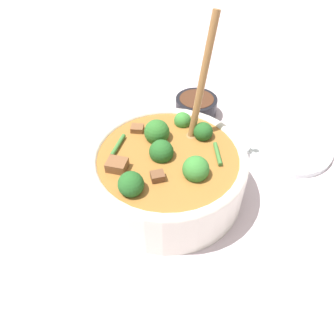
# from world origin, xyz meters

# --- Properties ---
(ground_plane) EXTENTS (4.00, 4.00, 0.00)m
(ground_plane) POSITION_xyz_m (0.00, 0.00, 0.00)
(ground_plane) COLOR silver
(stew_bowl) EXTENTS (0.26, 0.26, 0.28)m
(stew_bowl) POSITION_xyz_m (0.00, -0.00, 0.05)
(stew_bowl) COLOR white
(stew_bowl) RESTS_ON ground_plane
(condiment_bowl) EXTENTS (0.09, 0.09, 0.04)m
(condiment_bowl) POSITION_xyz_m (0.23, -0.05, 0.02)
(condiment_bowl) COLOR black
(condiment_bowl) RESTS_ON ground_plane
(empty_plate) EXTENTS (0.18, 0.18, 0.02)m
(empty_plate) POSITION_xyz_m (0.13, -0.24, 0.01)
(empty_plate) COLOR white
(empty_plate) RESTS_ON ground_plane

